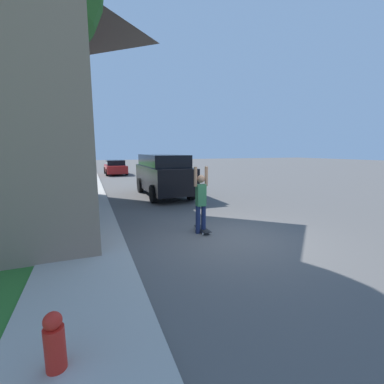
{
  "coord_description": "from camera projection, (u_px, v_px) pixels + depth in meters",
  "views": [
    {
      "loc": [
        -3.41,
        -5.61,
        2.29
      ],
      "look_at": [
        -0.23,
        2.33,
        0.9
      ],
      "focal_mm": 24.0,
      "sensor_mm": 36.0,
      "label": 1
    }
  ],
  "objects": [
    {
      "name": "ground_plane",
      "position": [
        233.0,
        238.0,
        6.76
      ],
      "size": [
        120.0,
        120.0,
        0.0
      ],
      "primitive_type": "plane",
      "color": "#54514F"
    },
    {
      "name": "fire_hydrant",
      "position": [
        54.0,
        342.0,
        2.56
      ],
      "size": [
        0.2,
        0.2,
        0.62
      ],
      "color": "red",
      "rests_on": "sidewalk"
    },
    {
      "name": "car_down_street",
      "position": [
        115.0,
        167.0,
        24.6
      ],
      "size": [
        1.94,
        4.43,
        1.39
      ],
      "color": "maroon",
      "rests_on": "ground_plane"
    },
    {
      "name": "skateboard",
      "position": [
        203.0,
        229.0,
        7.28
      ],
      "size": [
        0.22,
        0.77,
        0.1
      ],
      "color": "black",
      "rests_on": "ground_plane"
    },
    {
      "name": "sidewalk",
      "position": [
        87.0,
        204.0,
        10.93
      ],
      "size": [
        1.8,
        80.0,
        0.1
      ],
      "color": "#ADA89E",
      "rests_on": "ground_plane"
    },
    {
      "name": "skateboarder",
      "position": [
        201.0,
        199.0,
        7.05
      ],
      "size": [
        0.41,
        0.22,
        1.86
      ],
      "color": "#192347",
      "rests_on": "ground_plane"
    },
    {
      "name": "suv_parked",
      "position": [
        163.0,
        174.0,
        12.93
      ],
      "size": [
        2.02,
        4.97,
        2.08
      ],
      "color": "black",
      "rests_on": "ground_plane"
    }
  ]
}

